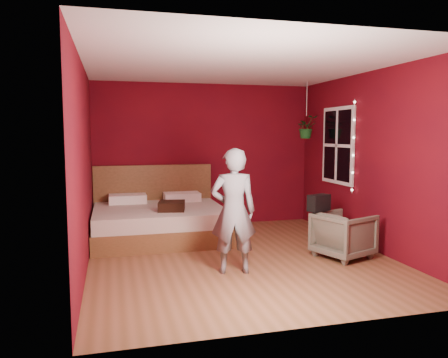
% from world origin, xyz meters
% --- Properties ---
extents(floor, '(4.50, 4.50, 0.00)m').
position_xyz_m(floor, '(0.00, 0.00, 0.00)').
color(floor, brown).
rests_on(floor, ground).
extents(room_walls, '(4.04, 4.54, 2.62)m').
position_xyz_m(room_walls, '(0.00, 0.00, 1.68)').
color(room_walls, '#630A13').
rests_on(room_walls, ground).
extents(window, '(0.05, 0.97, 1.27)m').
position_xyz_m(window, '(1.97, 0.90, 1.50)').
color(window, white).
rests_on(window, room_walls).
extents(fairy_lights, '(0.04, 0.04, 1.45)m').
position_xyz_m(fairy_lights, '(1.94, 0.38, 1.50)').
color(fairy_lights, silver).
rests_on(fairy_lights, room_walls).
extents(bed, '(2.07, 1.76, 1.14)m').
position_xyz_m(bed, '(-0.95, 1.42, 0.30)').
color(bed, brown).
rests_on(bed, ground).
extents(person, '(0.61, 0.45, 1.53)m').
position_xyz_m(person, '(-0.26, -0.61, 0.76)').
color(person, slate).
rests_on(person, ground).
extents(armchair, '(0.88, 0.87, 0.63)m').
position_xyz_m(armchair, '(1.39, -0.35, 0.31)').
color(armchair, '#696452').
rests_on(armchair, ground).
extents(handbag, '(0.35, 0.27, 0.23)m').
position_xyz_m(handbag, '(1.11, -0.15, 0.74)').
color(handbag, black).
rests_on(handbag, armchair).
extents(throw_pillow, '(0.46, 0.46, 0.14)m').
position_xyz_m(throw_pillow, '(-0.79, 0.99, 0.59)').
color(throw_pillow, black).
rests_on(throw_pillow, bed).
extents(hanging_plant, '(0.39, 0.34, 0.99)m').
position_xyz_m(hanging_plant, '(1.68, 1.50, 1.81)').
color(hanging_plant, silver).
rests_on(hanging_plant, room_walls).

